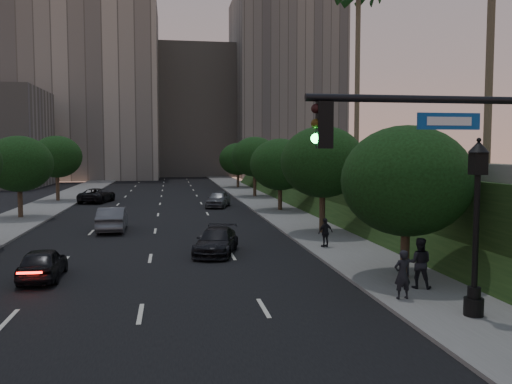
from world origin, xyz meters
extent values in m
plane|color=black|center=(0.00, 0.00, 0.00)|extent=(160.00, 160.00, 0.00)
cube|color=black|center=(0.00, 30.00, 0.01)|extent=(16.00, 140.00, 0.02)
cube|color=slate|center=(10.25, 30.00, 0.07)|extent=(4.50, 140.00, 0.15)
cube|color=slate|center=(-10.25, 30.00, 0.07)|extent=(4.50, 140.00, 0.15)
cube|color=black|center=(22.00, 28.00, 2.00)|extent=(18.00, 90.00, 4.00)
cube|color=slate|center=(13.50, 28.00, 4.35)|extent=(0.35, 90.00, 0.70)
cube|color=gray|center=(-14.00, 92.00, 16.00)|extent=(26.00, 20.00, 32.00)
cube|color=gray|center=(6.00, 102.00, 13.00)|extent=(22.00, 18.00, 26.00)
cube|color=slate|center=(24.00, 96.00, 18.00)|extent=(20.00, 22.00, 36.00)
cylinder|color=#38281C|center=(10.30, 8.00, 1.43)|extent=(0.36, 0.36, 2.86)
ellipsoid|color=black|center=(10.30, 8.00, 4.03)|extent=(5.20, 5.20, 4.42)
cylinder|color=#38281C|center=(10.30, 20.00, 1.61)|extent=(0.36, 0.36, 3.21)
ellipsoid|color=black|center=(10.30, 20.00, 4.53)|extent=(5.20, 5.20, 4.42)
cylinder|color=#38281C|center=(10.30, 33.00, 1.43)|extent=(0.36, 0.36, 2.86)
ellipsoid|color=black|center=(10.30, 33.00, 4.03)|extent=(5.20, 5.20, 4.42)
cylinder|color=#38281C|center=(10.30, 47.00, 1.61)|extent=(0.36, 0.36, 3.21)
ellipsoid|color=black|center=(10.30, 47.00, 4.53)|extent=(5.20, 5.20, 4.42)
cylinder|color=#38281C|center=(10.30, 62.00, 1.43)|extent=(0.36, 0.36, 2.86)
ellipsoid|color=black|center=(10.30, 62.00, 4.03)|extent=(5.20, 5.20, 4.42)
cylinder|color=#38281C|center=(-10.30, 31.00, 1.50)|extent=(0.36, 0.36, 2.99)
ellipsoid|color=black|center=(-10.30, 31.00, 4.22)|extent=(5.00, 5.00, 4.25)
cylinder|color=#38281C|center=(-10.30, 45.00, 1.63)|extent=(0.36, 0.36, 3.26)
ellipsoid|color=black|center=(-10.30, 45.00, 4.59)|extent=(5.00, 5.00, 4.25)
cylinder|color=#4C4233|center=(17.50, 14.00, 10.00)|extent=(0.40, 0.40, 12.00)
cylinder|color=#4C4233|center=(16.00, 30.00, 11.25)|extent=(0.40, 0.40, 14.50)
cylinder|color=black|center=(6.39, -1.64, 6.30)|extent=(5.40, 0.16, 0.16)
cube|color=black|center=(4.09, -1.64, 5.75)|extent=(0.32, 0.22, 0.95)
sphere|color=black|center=(3.91, -1.64, 6.08)|extent=(0.20, 0.20, 0.20)
sphere|color=#3F2B0A|center=(3.91, -1.64, 5.78)|extent=(0.20, 0.20, 0.20)
sphere|color=#19F24C|center=(3.91, -1.64, 5.48)|extent=(0.20, 0.20, 0.20)
cube|color=#0B4798|center=(6.79, -1.64, 5.85)|extent=(1.40, 0.05, 0.35)
cylinder|color=black|center=(10.20, 2.79, 0.35)|extent=(0.60, 0.60, 0.70)
cylinder|color=black|center=(10.20, 2.79, 0.85)|extent=(0.40, 0.40, 0.40)
cylinder|color=black|center=(10.20, 2.79, 2.80)|extent=(0.18, 0.18, 3.60)
cube|color=black|center=(10.20, 2.79, 4.85)|extent=(0.42, 0.42, 0.70)
cone|color=black|center=(10.20, 2.79, 5.35)|extent=(0.64, 0.64, 0.35)
sphere|color=black|center=(10.20, 2.79, 5.55)|extent=(0.14, 0.14, 0.14)
imported|color=black|center=(-4.16, 10.42, 0.66)|extent=(1.68, 3.92, 1.32)
imported|color=#55575C|center=(-2.73, 23.53, 0.79)|extent=(1.74, 4.83, 1.58)
imported|color=black|center=(-6.24, 43.53, 0.72)|extent=(3.55, 5.63, 1.45)
imported|color=black|center=(3.26, 14.67, 0.65)|extent=(2.90, 4.82, 1.31)
imported|color=#52565A|center=(5.35, 37.12, 0.75)|extent=(2.95, 4.73, 1.50)
imported|color=black|center=(8.82, 4.93, 1.00)|extent=(0.66, 0.47, 1.69)
imported|color=black|center=(10.04, 6.20, 1.09)|extent=(1.13, 1.03, 1.88)
imported|color=black|center=(9.05, 15.01, 0.92)|extent=(0.97, 0.67, 1.53)
camera|label=1|loc=(0.99, -12.31, 5.24)|focal=38.00mm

